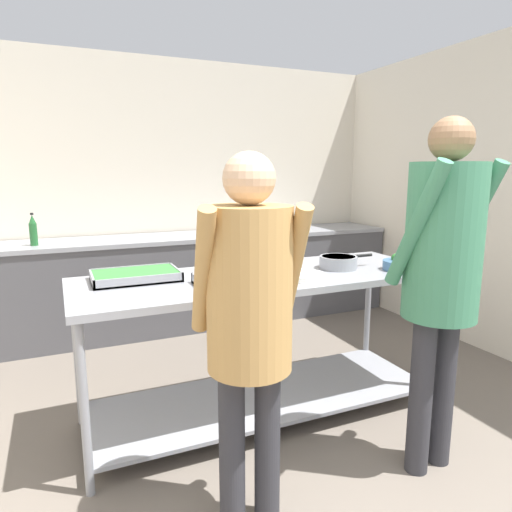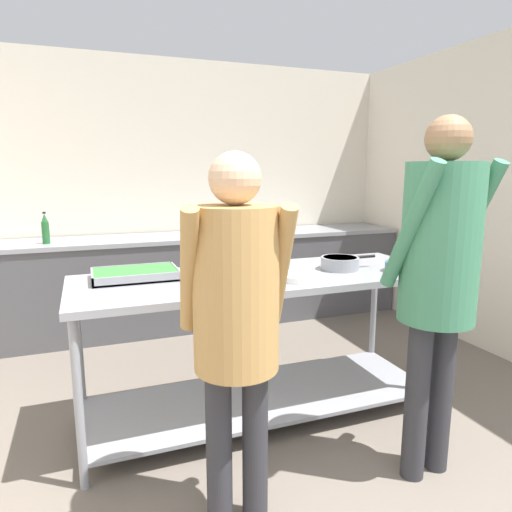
{
  "view_description": "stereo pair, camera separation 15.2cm",
  "coord_description": "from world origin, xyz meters",
  "px_view_note": "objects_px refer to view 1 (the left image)",
  "views": [
    {
      "loc": [
        -1.07,
        -0.64,
        1.55
      ],
      "look_at": [
        0.06,
        1.93,
        1.02
      ],
      "focal_mm": 32.0,
      "sensor_mm": 36.0,
      "label": 1
    },
    {
      "loc": [
        -0.93,
        -0.7,
        1.55
      ],
      "look_at": [
        0.06,
        1.93,
        1.02
      ],
      "focal_mm": 32.0,
      "sensor_mm": 36.0,
      "label": 2
    }
  ],
  "objects_px": {
    "serving_tray_roast": "(136,276)",
    "serving_tray_vegetables": "(237,280)",
    "sauce_pan": "(339,262)",
    "water_bottle": "(33,231)",
    "guest_serving_right": "(442,260)",
    "broccoli_bowl": "(401,264)",
    "guest_serving_left": "(249,307)",
    "plate_stack": "(303,276)"
  },
  "relations": [
    {
      "from": "serving_tray_roast",
      "to": "guest_serving_right",
      "type": "xyz_separation_m",
      "value": [
        1.32,
        -1.01,
        0.17
      ]
    },
    {
      "from": "serving_tray_vegetables",
      "to": "guest_serving_left",
      "type": "height_order",
      "value": "guest_serving_left"
    },
    {
      "from": "guest_serving_left",
      "to": "water_bottle",
      "type": "relative_size",
      "value": 5.85
    },
    {
      "from": "water_bottle",
      "to": "serving_tray_roast",
      "type": "bearing_deg",
      "value": -70.13
    },
    {
      "from": "guest_serving_right",
      "to": "water_bottle",
      "type": "xyz_separation_m",
      "value": [
        -1.9,
        2.63,
        -0.07
      ]
    },
    {
      "from": "plate_stack",
      "to": "guest_serving_left",
      "type": "height_order",
      "value": "guest_serving_left"
    },
    {
      "from": "serving_tray_roast",
      "to": "water_bottle",
      "type": "height_order",
      "value": "water_bottle"
    },
    {
      "from": "serving_tray_vegetables",
      "to": "plate_stack",
      "type": "bearing_deg",
      "value": -7.17
    },
    {
      "from": "serving_tray_vegetables",
      "to": "serving_tray_roast",
      "type": "bearing_deg",
      "value": 147.42
    },
    {
      "from": "serving_tray_vegetables",
      "to": "broccoli_bowl",
      "type": "distance_m",
      "value": 1.09
    },
    {
      "from": "serving_tray_vegetables",
      "to": "guest_serving_left",
      "type": "distance_m",
      "value": 0.7
    },
    {
      "from": "serving_tray_roast",
      "to": "broccoli_bowl",
      "type": "relative_size",
      "value": 2.21
    },
    {
      "from": "serving_tray_vegetables",
      "to": "sauce_pan",
      "type": "distance_m",
      "value": 0.77
    },
    {
      "from": "guest_serving_right",
      "to": "plate_stack",
      "type": "bearing_deg",
      "value": 123.4
    },
    {
      "from": "broccoli_bowl",
      "to": "sauce_pan",
      "type": "bearing_deg",
      "value": 148.91
    },
    {
      "from": "plate_stack",
      "to": "guest_serving_right",
      "type": "height_order",
      "value": "guest_serving_right"
    },
    {
      "from": "sauce_pan",
      "to": "water_bottle",
      "type": "height_order",
      "value": "water_bottle"
    },
    {
      "from": "serving_tray_roast",
      "to": "water_bottle",
      "type": "xyz_separation_m",
      "value": [
        -0.59,
        1.62,
        0.1
      ]
    },
    {
      "from": "guest_serving_right",
      "to": "serving_tray_roast",
      "type": "bearing_deg",
      "value": 142.61
    },
    {
      "from": "serving_tray_roast",
      "to": "sauce_pan",
      "type": "relative_size",
      "value": 1.28
    },
    {
      "from": "guest_serving_left",
      "to": "guest_serving_right",
      "type": "distance_m",
      "value": 1.03
    },
    {
      "from": "broccoli_bowl",
      "to": "guest_serving_left",
      "type": "relative_size",
      "value": 0.14
    },
    {
      "from": "sauce_pan",
      "to": "guest_serving_left",
      "type": "height_order",
      "value": "guest_serving_left"
    },
    {
      "from": "guest_serving_right",
      "to": "broccoli_bowl",
      "type": "bearing_deg",
      "value": 65.2
    },
    {
      "from": "serving_tray_vegetables",
      "to": "plate_stack",
      "type": "xyz_separation_m",
      "value": [
        0.39,
        -0.05,
        -0.01
      ]
    },
    {
      "from": "serving_tray_roast",
      "to": "guest_serving_left",
      "type": "distance_m",
      "value": 1.04
    },
    {
      "from": "plate_stack",
      "to": "guest_serving_right",
      "type": "bearing_deg",
      "value": -56.6
    },
    {
      "from": "guest_serving_right",
      "to": "serving_tray_vegetables",
      "type": "bearing_deg",
      "value": 139.89
    },
    {
      "from": "serving_tray_vegetables",
      "to": "sauce_pan",
      "type": "height_order",
      "value": "sauce_pan"
    },
    {
      "from": "serving_tray_vegetables",
      "to": "plate_stack",
      "type": "distance_m",
      "value": 0.4
    },
    {
      "from": "broccoli_bowl",
      "to": "water_bottle",
      "type": "distance_m",
      "value": 2.98
    },
    {
      "from": "serving_tray_roast",
      "to": "serving_tray_vegetables",
      "type": "height_order",
      "value": "same"
    },
    {
      "from": "sauce_pan",
      "to": "broccoli_bowl",
      "type": "distance_m",
      "value": 0.39
    },
    {
      "from": "broccoli_bowl",
      "to": "guest_serving_left",
      "type": "distance_m",
      "value": 1.43
    },
    {
      "from": "sauce_pan",
      "to": "water_bottle",
      "type": "xyz_separation_m",
      "value": [
        -1.85,
        1.82,
        0.08
      ]
    },
    {
      "from": "guest_serving_right",
      "to": "water_bottle",
      "type": "bearing_deg",
      "value": 125.94
    },
    {
      "from": "broccoli_bowl",
      "to": "guest_serving_left",
      "type": "height_order",
      "value": "guest_serving_left"
    },
    {
      "from": "guest_serving_left",
      "to": "water_bottle",
      "type": "height_order",
      "value": "guest_serving_left"
    },
    {
      "from": "serving_tray_vegetables",
      "to": "guest_serving_right",
      "type": "distance_m",
      "value": 1.08
    },
    {
      "from": "guest_serving_left",
      "to": "water_bottle",
      "type": "distance_m",
      "value": 2.76
    },
    {
      "from": "guest_serving_left",
      "to": "sauce_pan",
      "type": "bearing_deg",
      "value": 39.41
    },
    {
      "from": "serving_tray_roast",
      "to": "sauce_pan",
      "type": "height_order",
      "value": "sauce_pan"
    }
  ]
}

